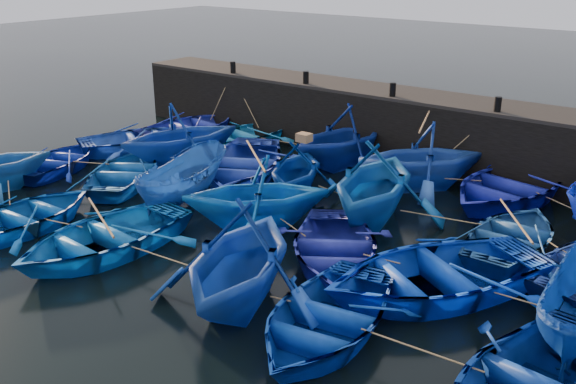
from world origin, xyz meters
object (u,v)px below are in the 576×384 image
Objects in this scene: boat_8 at (241,163)px; wooden_crate at (304,138)px; boat_0 at (191,126)px; boat_13 at (59,160)px.

wooden_crate reaches higher than boat_8.
boat_13 is at bearing 91.88° from boat_0.
wooden_crate is (8.24, -2.93, 1.55)m from boat_0.
wooden_crate is (8.86, 3.32, 1.64)m from boat_13.
wooden_crate is (2.87, -0.11, 1.48)m from boat_8.
wooden_crate is at bearing -30.19° from boat_8.
boat_13 is (-0.61, -6.25, -0.09)m from boat_0.
boat_8 is 1.39× the size of boat_13.
boat_8 is (5.38, -2.82, 0.08)m from boat_0.
boat_0 is at bearing 124.23° from boat_8.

